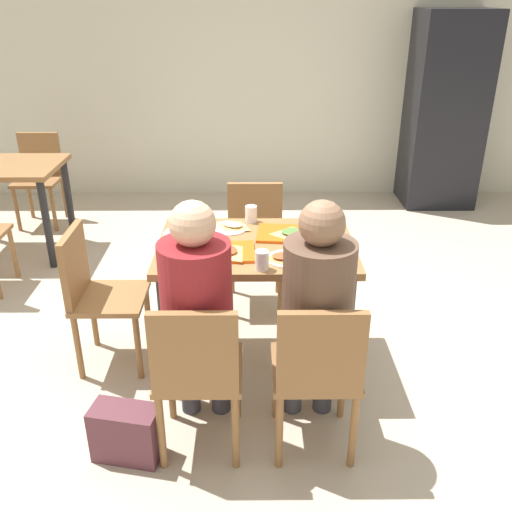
{
  "coord_description": "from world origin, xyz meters",
  "views": [
    {
      "loc": [
        -0.02,
        -2.81,
        2.02
      ],
      "look_at": [
        0.0,
        0.0,
        0.7
      ],
      "focal_mm": 39.18,
      "sensor_mm": 36.0,
      "label": 1
    }
  ],
  "objects": [
    {
      "name": "main_table",
      "position": [
        0.0,
        0.0,
        0.66
      ],
      "size": [
        1.08,
        0.76,
        0.77
      ],
      "color": "olive",
      "rests_on": "ground_plane"
    },
    {
      "name": "paper_plate_near_edge",
      "position": [
        0.16,
        -0.21,
        0.78
      ],
      "size": [
        0.22,
        0.22,
        0.01
      ],
      "primitive_type": "cylinder",
      "color": "white",
      "rests_on": "main_table"
    },
    {
      "name": "plastic_cup_a",
      "position": [
        -0.03,
        0.32,
        0.82
      ],
      "size": [
        0.07,
        0.07,
        0.1
      ],
      "primitive_type": "cylinder",
      "color": "white",
      "rests_on": "main_table"
    },
    {
      "name": "background_table",
      "position": [
        -2.03,
        1.58,
        0.64
      ],
      "size": [
        0.9,
        0.7,
        0.77
      ],
      "color": "olive",
      "rests_on": "ground_plane"
    },
    {
      "name": "foil_bundle",
      "position": [
        -0.46,
        -0.02,
        0.82
      ],
      "size": [
        0.1,
        0.1,
        0.1
      ],
      "primitive_type": "sphere",
      "color": "silver",
      "rests_on": "main_table"
    },
    {
      "name": "person_in_red",
      "position": [
        -0.27,
        -0.62,
        0.74
      ],
      "size": [
        0.32,
        0.42,
        1.26
      ],
      "color": "#383842",
      "rests_on": "ground_plane"
    },
    {
      "name": "back_wall",
      "position": [
        0.0,
        3.2,
        1.4
      ],
      "size": [
        10.0,
        0.1,
        2.8
      ],
      "primitive_type": "cube",
      "color": "beige",
      "rests_on": "ground_plane"
    },
    {
      "name": "paper_plate_center",
      "position": [
        -0.16,
        0.21,
        0.78
      ],
      "size": [
        0.22,
        0.22,
        0.01
      ],
      "primitive_type": "cylinder",
      "color": "white",
      "rests_on": "main_table"
    },
    {
      "name": "condiment_bottle",
      "position": [
        -0.35,
        0.21,
        0.85
      ],
      "size": [
        0.06,
        0.06,
        0.16
      ],
      "primitive_type": "cylinder",
      "color": "red",
      "rests_on": "main_table"
    },
    {
      "name": "tray_red_far",
      "position": [
        0.19,
        0.11,
        0.78
      ],
      "size": [
        0.38,
        0.29,
        0.02
      ],
      "primitive_type": "cube",
      "rotation": [
        0.0,
        0.0,
        -0.09
      ],
      "color": "#D85914",
      "rests_on": "main_table"
    },
    {
      "name": "person_in_brown_jacket",
      "position": [
        0.27,
        -0.62,
        0.74
      ],
      "size": [
        0.32,
        0.42,
        1.26
      ],
      "color": "#383842",
      "rests_on": "ground_plane"
    },
    {
      "name": "pizza_slice_c",
      "position": [
        -0.13,
        0.22,
        0.79
      ],
      "size": [
        0.22,
        0.2,
        0.02
      ],
      "color": "#DBAD60",
      "rests_on": "paper_plate_center"
    },
    {
      "name": "ground_plane",
      "position": [
        0.0,
        0.0,
        -0.01
      ],
      "size": [
        10.0,
        10.0,
        0.02
      ],
      "primitive_type": "cube",
      "color": "#B7A893"
    },
    {
      "name": "handbag",
      "position": [
        -0.62,
        -0.78,
        0.14
      ],
      "size": [
        0.35,
        0.22,
        0.28
      ],
      "primitive_type": "cube",
      "rotation": [
        0.0,
        0.0,
        -0.2
      ],
      "color": "#592D38",
      "rests_on": "ground_plane"
    },
    {
      "name": "background_chair_far",
      "position": [
        -2.03,
        2.32,
        0.49
      ],
      "size": [
        0.4,
        0.4,
        0.85
      ],
      "color": "olive",
      "rests_on": "ground_plane"
    },
    {
      "name": "tray_red_near",
      "position": [
        -0.19,
        -0.13,
        0.78
      ],
      "size": [
        0.37,
        0.27,
        0.02
      ],
      "primitive_type": "cube",
      "rotation": [
        0.0,
        0.0,
        0.04
      ],
      "color": "#D85914",
      "rests_on": "main_table"
    },
    {
      "name": "drink_fridge",
      "position": [
        1.92,
        2.85,
        0.95
      ],
      "size": [
        0.7,
        0.6,
        1.9
      ],
      "primitive_type": "cube",
      "color": "black",
      "rests_on": "ground_plane"
    },
    {
      "name": "pizza_slice_d",
      "position": [
        0.14,
        -0.21,
        0.79
      ],
      "size": [
        0.17,
        0.14,
        0.02
      ],
      "color": "#C68C47",
      "rests_on": "paper_plate_near_edge"
    },
    {
      "name": "chair_left_end",
      "position": [
        -0.92,
        0.0,
        0.49
      ],
      "size": [
        0.4,
        0.4,
        0.85
      ],
      "color": "olive",
      "rests_on": "ground_plane"
    },
    {
      "name": "pizza_slice_a",
      "position": [
        -0.16,
        -0.14,
        0.8
      ],
      "size": [
        0.26,
        0.27,
        0.02
      ],
      "color": "#DBAD60",
      "rests_on": "tray_red_near"
    },
    {
      "name": "pizza_slice_b",
      "position": [
        0.21,
        0.09,
        0.8
      ],
      "size": [
        0.2,
        0.16,
        0.02
      ],
      "color": "#DBAD60",
      "rests_on": "tray_red_far"
    },
    {
      "name": "chair_near_left",
      "position": [
        -0.27,
        -0.76,
        0.49
      ],
      "size": [
        0.4,
        0.4,
        0.85
      ],
      "color": "olive",
      "rests_on": "ground_plane"
    },
    {
      "name": "plastic_cup_b",
      "position": [
        0.03,
        -0.32,
        0.82
      ],
      "size": [
        0.07,
        0.07,
        0.1
      ],
      "primitive_type": "cylinder",
      "color": "white",
      "rests_on": "main_table"
    },
    {
      "name": "chair_far_side",
      "position": [
        0.0,
        0.76,
        0.49
      ],
      "size": [
        0.4,
        0.4,
        0.85
      ],
      "color": "olive",
      "rests_on": "ground_plane"
    },
    {
      "name": "chair_near_right",
      "position": [
        0.27,
        -0.76,
        0.49
      ],
      "size": [
        0.4,
        0.4,
        0.85
      ],
      "color": "olive",
      "rests_on": "ground_plane"
    },
    {
      "name": "soda_can",
      "position": [
        0.46,
        0.02,
        0.84
      ],
      "size": [
        0.07,
        0.07,
        0.12
      ],
      "primitive_type": "cylinder",
      "color": "#B7BCC6",
      "rests_on": "main_table"
    }
  ]
}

